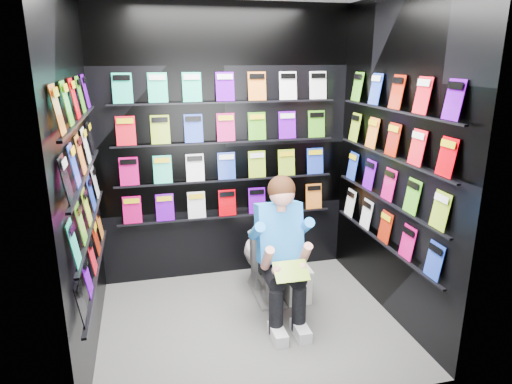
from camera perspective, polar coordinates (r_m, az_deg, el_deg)
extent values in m
plane|color=slate|center=(3.92, -0.73, -16.17)|extent=(2.40, 2.40, 0.00)
cube|color=black|center=(4.36, -3.82, 5.66)|extent=(2.40, 0.04, 2.60)
cube|color=black|center=(2.48, 4.46, -2.85)|extent=(2.40, 0.04, 2.60)
cube|color=black|center=(3.35, -21.24, 1.22)|extent=(0.04, 2.00, 2.60)
cube|color=black|center=(3.85, 16.90, 3.51)|extent=(0.04, 2.00, 2.60)
imported|color=white|center=(4.19, 1.22, -8.16)|extent=(0.43, 0.75, 0.73)
cube|color=white|center=(4.27, 4.82, -11.10)|extent=(0.21, 0.38, 0.28)
cube|color=white|center=(4.20, 4.87, -9.21)|extent=(0.23, 0.40, 0.03)
cube|color=green|center=(3.47, 4.42, -9.84)|extent=(0.27, 0.16, 0.11)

